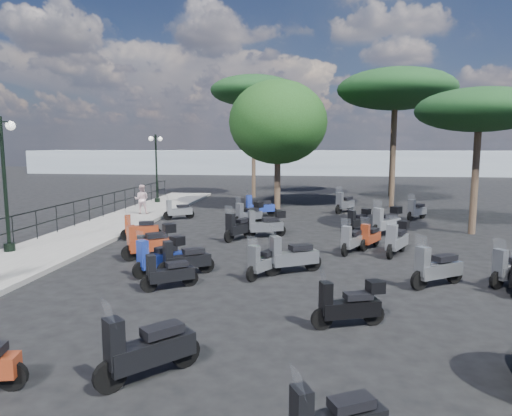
# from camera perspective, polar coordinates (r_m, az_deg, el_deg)

# --- Properties ---
(ground) EXTENTS (120.00, 120.00, 0.00)m
(ground) POSITION_cam_1_polar(r_m,az_deg,el_deg) (15.63, -2.30, -5.70)
(ground) COLOR black
(ground) RESTS_ON ground
(sidewalk) EXTENTS (3.00, 30.00, 0.15)m
(sidewalk) POSITION_cam_1_polar(r_m,az_deg,el_deg) (20.44, -19.16, -2.70)
(sidewalk) COLOR slate
(sidewalk) RESTS_ON ground
(railing) EXTENTS (0.04, 26.04, 1.10)m
(railing) POSITION_cam_1_polar(r_m,az_deg,el_deg) (20.75, -22.72, -0.43)
(railing) COLOR black
(railing) RESTS_ON sidewalk
(lamp_post_1) EXTENTS (0.35, 1.31, 4.44)m
(lamp_post_1) POSITION_cam_1_polar(r_m,az_deg,el_deg) (17.08, -28.96, 3.58)
(lamp_post_1) COLOR black
(lamp_post_1) RESTS_ON sidewalk
(lamp_post_2) EXTENTS (0.56, 1.20, 4.18)m
(lamp_post_2) POSITION_cam_1_polar(r_m,az_deg,el_deg) (29.00, -12.35, 5.42)
(lamp_post_2) COLOR black
(lamp_post_2) RESTS_ON sidewalk
(pedestrian_far) EXTENTS (0.82, 0.69, 1.52)m
(pedestrian_far) POSITION_cam_1_polar(r_m,az_deg,el_deg) (24.25, -14.11, 1.08)
(pedestrian_far) COLOR beige
(pedestrian_far) RESTS_ON sidewalk
(scooter_1) EXTENTS (1.19, 1.42, 1.35)m
(scooter_1) POSITION_cam_1_polar(r_m,az_deg,el_deg) (13.31, -11.91, -6.01)
(scooter_1) COLOR black
(scooter_1) RESTS_ON ground
(scooter_2) EXTENTS (1.31, 0.94, 1.21)m
(scooter_2) POSITION_cam_1_polar(r_m,az_deg,el_deg) (11.94, -10.92, -8.03)
(scooter_2) COLOR black
(scooter_2) RESTS_ON ground
(scooter_3) EXTENTS (1.54, 0.73, 1.27)m
(scooter_3) POSITION_cam_1_polar(r_m,az_deg,el_deg) (18.30, -14.28, -2.54)
(scooter_3) COLOR black
(scooter_3) RESTS_ON ground
(scooter_4) EXTENTS (1.38, 0.97, 1.26)m
(scooter_4) POSITION_cam_1_polar(r_m,az_deg,el_deg) (22.97, -9.73, -0.34)
(scooter_4) COLOR black
(scooter_4) RESTS_ON ground
(scooter_5) EXTENTS (1.32, 1.37, 1.43)m
(scooter_5) POSITION_cam_1_polar(r_m,az_deg,el_deg) (7.62, -13.52, -16.86)
(scooter_5) COLOR black
(scooter_5) RESTS_ON ground
(scooter_6) EXTENTS (1.44, 1.03, 1.33)m
(scooter_6) POSITION_cam_1_polar(r_m,az_deg,el_deg) (13.05, -8.89, -6.44)
(scooter_6) COLOR black
(scooter_6) RESTS_ON ground
(scooter_7) EXTENTS (0.90, 1.41, 1.25)m
(scooter_7) POSITION_cam_1_polar(r_m,az_deg,el_deg) (12.77, 0.97, -6.78)
(scooter_7) COLOR black
(scooter_7) RESTS_ON ground
(scooter_8) EXTENTS (1.56, 1.24, 1.45)m
(scooter_8) POSITION_cam_1_polar(r_m,az_deg,el_deg) (15.18, -13.09, -4.19)
(scooter_8) COLOR black
(scooter_8) RESTS_ON ground
(scooter_9) EXTENTS (1.02, 1.60, 1.41)m
(scooter_9) POSITION_cam_1_polar(r_m,az_deg,el_deg) (17.73, -2.16, -2.47)
(scooter_9) COLOR black
(scooter_9) RESTS_ON ground
(scooter_10) EXTENTS (1.73, 0.94, 1.47)m
(scooter_10) POSITION_cam_1_polar(r_m,az_deg,el_deg) (23.41, 0.35, 0.09)
(scooter_10) COLOR black
(scooter_10) RESTS_ON ground
(scooter_12) EXTENTS (1.63, 1.04, 1.44)m
(scooter_12) POSITION_cam_1_polar(r_m,az_deg,el_deg) (13.13, 4.49, -6.09)
(scooter_12) COLOR black
(scooter_12) RESTS_ON ground
(scooter_13) EXTENTS (1.67, 0.90, 1.40)m
(scooter_13) POSITION_cam_1_polar(r_m,az_deg,el_deg) (18.19, 1.16, -2.07)
(scooter_13) COLOR black
(scooter_13) RESTS_ON ground
(scooter_14) EXTENTS (1.26, 1.39, 1.36)m
(scooter_14) POSITION_cam_1_polar(r_m,az_deg,el_deg) (21.03, -0.90, -0.77)
(scooter_14) COLOR black
(scooter_14) RESTS_ON ground
(scooter_15) EXTENTS (1.50, 0.74, 1.24)m
(scooter_15) POSITION_cam_1_polar(r_m,az_deg,el_deg) (9.56, 11.58, -11.80)
(scooter_15) COLOR black
(scooter_15) RESTS_ON ground
(scooter_16) EXTENTS (1.55, 1.10, 1.42)m
(scooter_16) POSITION_cam_1_polar(r_m,az_deg,el_deg) (12.79, 21.64, -7.04)
(scooter_16) COLOR black
(scooter_16) RESTS_ON ground
(scooter_17) EXTENTS (0.89, 1.46, 1.28)m
(scooter_17) POSITION_cam_1_polar(r_m,az_deg,el_deg) (15.89, 11.89, -4.00)
(scooter_17) COLOR black
(scooter_17) RESTS_ON ground
(scooter_18) EXTENTS (0.86, 1.37, 1.20)m
(scooter_18) POSITION_cam_1_polar(r_m,az_deg,el_deg) (16.76, 14.06, -3.55)
(scooter_18) COLOR black
(scooter_18) RESTS_ON ground
(scooter_19) EXTENTS (1.11, 1.25, 1.21)m
(scooter_19) POSITION_cam_1_polar(r_m,az_deg,el_deg) (20.04, 12.70, -1.55)
(scooter_19) COLOR black
(scooter_19) RESTS_ON ground
(scooter_20) EXTENTS (1.13, 1.64, 1.49)m
(scooter_20) POSITION_cam_1_polar(r_m,az_deg,el_deg) (25.32, 10.99, 0.55)
(scooter_20) COLOR black
(scooter_20) RESTS_ON ground
(scooter_23) EXTENTS (1.42, 1.03, 1.31)m
(scooter_23) POSITION_cam_1_polar(r_m,az_deg,el_deg) (13.70, 29.27, -6.69)
(scooter_23) COLOR black
(scooter_23) RESTS_ON ground
(scooter_24) EXTENTS (1.01, 1.66, 1.43)m
(scooter_24) POSITION_cam_1_polar(r_m,az_deg,el_deg) (15.99, 17.20, -3.76)
(scooter_24) COLOR black
(scooter_24) RESTS_ON ground
(scooter_25) EXTENTS (1.39, 1.52, 1.50)m
(scooter_25) POSITION_cam_1_polar(r_m,az_deg,el_deg) (19.40, 16.02, -1.65)
(scooter_25) COLOR black
(scooter_25) RESTS_ON ground
(scooter_26) EXTENTS (1.17, 1.34, 1.34)m
(scooter_26) POSITION_cam_1_polar(r_m,az_deg,el_deg) (23.85, 19.41, -0.32)
(scooter_26) COLOR black
(scooter_26) RESTS_ON ground
(broadleaf_tree) EXTENTS (5.62, 5.62, 7.36)m
(broadleaf_tree) POSITION_cam_1_polar(r_m,az_deg,el_deg) (26.44, 2.74, 10.63)
(broadleaf_tree) COLOR #38281E
(broadleaf_tree) RESTS_ON ground
(pine_0) EXTENTS (5.67, 5.67, 8.49)m
(pine_0) POSITION_cam_1_polar(r_m,az_deg,el_deg) (34.51, 16.90, 13.83)
(pine_0) COLOR #38281E
(pine_0) RESTS_ON ground
(pine_1) EXTENTS (6.76, 6.76, 8.06)m
(pine_1) POSITION_cam_1_polar(r_m,az_deg,el_deg) (28.38, 17.10, 13.97)
(pine_1) COLOR #38281E
(pine_1) RESTS_ON ground
(pine_2) EXTENTS (6.00, 6.00, 8.46)m
(pine_2) POSITION_cam_1_polar(r_m,az_deg,el_deg) (32.56, -0.30, 14.39)
(pine_2) COLOR #38281E
(pine_2) RESTS_ON ground
(pine_3) EXTENTS (5.06, 5.06, 5.96)m
(pine_3) POSITION_cam_1_polar(r_m,az_deg,el_deg) (20.80, 26.15, 10.89)
(pine_3) COLOR #38281E
(pine_3) RESTS_ON ground
(distant_hills) EXTENTS (70.00, 8.00, 3.00)m
(distant_hills) POSITION_cam_1_polar(r_m,az_deg,el_deg) (60.08, 4.78, 5.72)
(distant_hills) COLOR gray
(distant_hills) RESTS_ON ground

